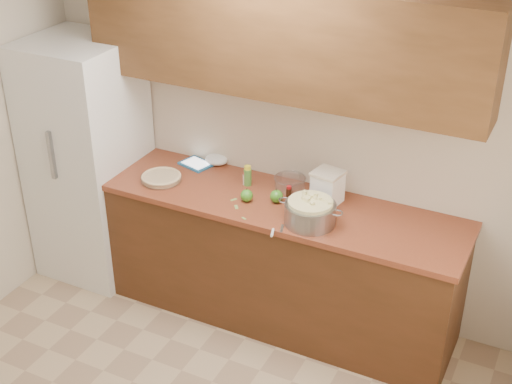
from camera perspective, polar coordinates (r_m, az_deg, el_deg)
The scene contains 20 objects.
room_shell at distance 3.40m, azimuth -9.84°, elevation -5.93°, with size 3.60×3.60×3.60m.
counter_run at distance 4.91m, azimuth 0.92°, elevation -5.21°, with size 2.64×0.68×0.92m.
upper_cabinets at distance 4.39m, azimuth 1.97°, elevation 12.15°, with size 2.60×0.34×0.70m, color brown.
fridge at distance 5.36m, azimuth -13.24°, elevation 2.49°, with size 0.70×0.70×1.80m, color white.
pie at distance 4.92m, azimuth -7.59°, elevation 1.13°, with size 0.28×0.28×0.05m.
colander at distance 4.38m, azimuth 4.35°, elevation -1.65°, with size 0.42×0.32×0.16m.
flour_canister at distance 4.60m, azimuth 5.74°, elevation 0.41°, with size 0.21×0.21×0.22m.
tablet at distance 5.12m, azimuth -4.80°, elevation 2.25°, with size 0.26×0.22×0.02m.
paring_knife at distance 4.31m, azimuth 1.44°, elevation -3.22°, with size 0.07×0.17×0.02m.
lemon_bottle at distance 4.81m, azimuth -0.67°, elevation 1.30°, with size 0.05×0.05×0.14m.
cinnamon_shaker at distance 4.82m, azimuth -0.84°, elevation 1.06°, with size 0.04×0.04×0.09m.
vanilla_bottle at distance 4.64m, azimuth 2.65°, elevation -0.11°, with size 0.04×0.04×0.10m.
mixing_bowl at distance 4.78m, azimuth 2.74°, elevation 0.80°, with size 0.22×0.22×0.08m.
paper_towel at distance 5.11m, azimuth -3.19°, elevation 2.61°, with size 0.17×0.14×0.07m, color white.
apple_left at distance 4.62m, azimuth -0.75°, elevation -0.28°, with size 0.08×0.08×0.09m.
apple_center at distance 4.61m, azimuth 1.66°, elevation -0.34°, with size 0.09×0.09×0.10m.
peel_a at distance 4.66m, azimuth -0.84°, elevation -0.57°, with size 0.04×0.01×0.00m, color #88A751.
peel_b at distance 4.66m, azimuth -1.79°, elevation -0.61°, with size 0.04×0.02×0.00m, color #88A751.
peel_c at distance 4.45m, azimuth -0.97°, elevation -2.12°, with size 0.03×0.01×0.00m, color #88A751.
peel_d at distance 4.57m, azimuth -1.59°, elevation -1.21°, with size 0.05×0.02×0.00m, color #88A751.
Camera 1 is at (1.74, -2.20, 3.22)m, focal length 50.00 mm.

